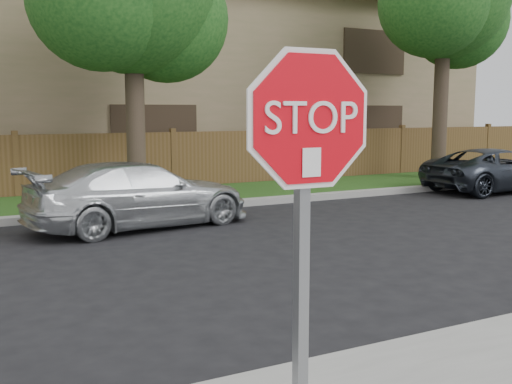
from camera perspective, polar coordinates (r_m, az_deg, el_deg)
far_curb at (r=12.53m, az=-20.27°, el=-2.41°), size 70.00×0.30×0.15m
grass_strip at (r=14.15m, az=-21.09°, el=-1.38°), size 70.00×3.00×0.12m
fence at (r=15.64m, az=-21.86°, el=2.14°), size 70.00×0.12×1.60m
stop_sign at (r=3.13m, az=4.86°, el=1.06°), size 1.01×0.13×2.55m
sedan_right at (r=11.45m, az=-10.98°, el=-0.24°), size 4.49×2.38×1.24m
sedan_far_right at (r=17.51m, az=21.94°, el=1.97°), size 4.19×1.95×1.16m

